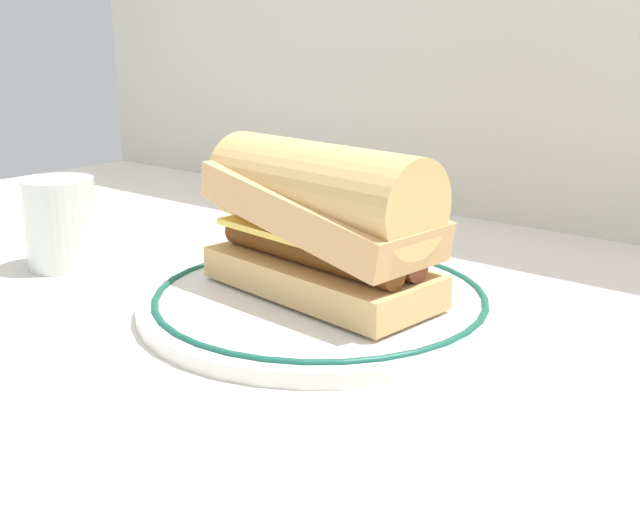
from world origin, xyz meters
name	(u,v)px	position (x,y,z in m)	size (l,w,h in m)	color
ground_plane	(329,319)	(0.00, 0.00, 0.00)	(1.50, 1.50, 0.00)	silver
plate	(320,300)	(-0.02, 0.01, 0.01)	(0.29, 0.29, 0.01)	white
sausage_sandwich	(320,217)	(-0.02, 0.01, 0.08)	(0.21, 0.11, 0.12)	tan
drinking_glass	(62,229)	(-0.29, -0.05, 0.04)	(0.07, 0.07, 0.09)	silver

